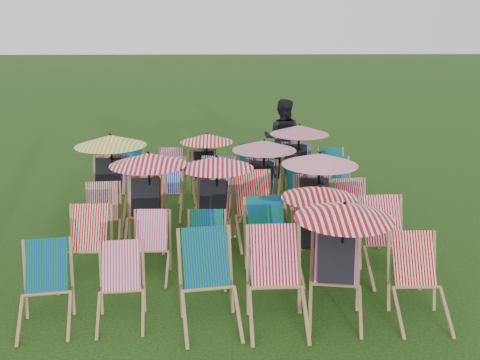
{
  "coord_description": "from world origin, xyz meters",
  "views": [
    {
      "loc": [
        -0.11,
        -7.59,
        3.26
      ],
      "look_at": [
        0.13,
        0.36,
        0.9
      ],
      "focal_mm": 40.0,
      "sensor_mm": 36.0,
      "label": 1
    }
  ],
  "objects_px": {
    "deckchair_29": "(336,174)",
    "person_rear": "(282,138)",
    "deckchair_5": "(420,282)",
    "deckchair_0": "(45,289)"
  },
  "relations": [
    {
      "from": "deckchair_29",
      "to": "person_rear",
      "type": "relative_size",
      "value": 0.51
    },
    {
      "from": "deckchair_29",
      "to": "person_rear",
      "type": "bearing_deg",
      "value": 115.2
    },
    {
      "from": "deckchair_5",
      "to": "deckchair_29",
      "type": "bearing_deg",
      "value": 90.83
    },
    {
      "from": "deckchair_5",
      "to": "deckchair_29",
      "type": "distance_m",
      "value": 4.56
    },
    {
      "from": "deckchair_0",
      "to": "deckchair_29",
      "type": "bearing_deg",
      "value": 39.41
    },
    {
      "from": "deckchair_5",
      "to": "deckchair_29",
      "type": "relative_size",
      "value": 1.05
    },
    {
      "from": "deckchair_0",
      "to": "deckchair_5",
      "type": "bearing_deg",
      "value": -8.28
    },
    {
      "from": "deckchair_5",
      "to": "person_rear",
      "type": "xyz_separation_m",
      "value": [
        -0.92,
        5.92,
        0.39
      ]
    },
    {
      "from": "deckchair_5",
      "to": "deckchair_0",
      "type": "bearing_deg",
      "value": -179.36
    },
    {
      "from": "deckchair_5",
      "to": "person_rear",
      "type": "height_order",
      "value": "person_rear"
    }
  ]
}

